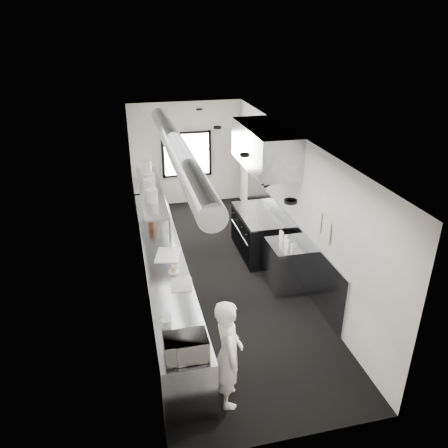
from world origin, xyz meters
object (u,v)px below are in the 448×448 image
deli_tub_b (166,323)px  squeeze_bottle_d (282,237)px  pass_shelf (151,191)px  cutting_board (168,255)px  plate_stack_b (150,186)px  line_cook (228,353)px  plate_stack_c (149,181)px  plate_stack_d (146,169)px  deli_tub_a (167,317)px  exhaust_hood (264,147)px  small_plate (174,271)px  squeeze_bottle_b (288,244)px  range (258,233)px  knife_block (152,222)px  bottle_station (286,265)px  squeeze_bottle_c (286,240)px  prep_counter (164,274)px  microwave (186,347)px  plate_stack_a (152,196)px  squeeze_bottle_e (281,234)px  far_work_table (149,201)px  squeeze_bottle_a (292,248)px

deli_tub_b → squeeze_bottle_d: 3.16m
pass_shelf → cutting_board: (0.12, -1.61, -0.63)m
deli_tub_b → plate_stack_b: bearing=88.3°
pass_shelf → line_cook: line_cook is taller
plate_stack_c → plate_stack_d: 0.75m
deli_tub_a → cutting_board: deli_tub_a is taller
exhaust_hood → small_plate: size_ratio=12.47×
line_cook → squeeze_bottle_b: (1.69, 2.34, 0.19)m
cutting_board → plate_stack_c: bearing=94.5°
range → knife_block: 2.34m
bottle_station → range: bearing=94.6°
line_cook → plate_stack_d: plate_stack_d is taller
line_cook → plate_stack_b: (-0.63, 3.99, 0.93)m
plate_stack_b → squeeze_bottle_c: size_ratio=1.61×
squeeze_bottle_b → prep_counter: bearing=171.0°
range → bottle_station: size_ratio=1.78×
pass_shelf → microwave: (0.04, -4.25, -0.48)m
prep_counter → plate_stack_c: plate_stack_c is taller
line_cook → squeeze_bottle_b: line_cook is taller
line_cook → plate_stack_a: (-0.62, 3.52, 0.90)m
prep_counter → cutting_board: bearing=-54.7°
deli_tub_a → deli_tub_b: 0.13m
small_plate → squeeze_bottle_b: size_ratio=1.00×
bottle_station → cutting_board: cutting_board is taller
squeeze_bottle_e → knife_block: bearing=155.6°
exhaust_hood → bottle_station: size_ratio=2.44×
pass_shelf → range: pass_shelf is taller
small_plate → plate_stack_a: (-0.18, 1.52, 0.79)m
small_plate → cutting_board: 0.58m
plate_stack_c → squeeze_bottle_c: size_ratio=1.68×
far_work_table → plate_stack_c: bearing=-91.5°
exhaust_hood → squeeze_bottle_d: exhaust_hood is taller
squeeze_bottle_d → squeeze_bottle_c: bearing=-83.6°
exhaust_hood → prep_counter: exhaust_hood is taller
squeeze_bottle_d → exhaust_hood: bearing=90.0°
deli_tub_a → plate_stack_b: size_ratio=0.44×
deli_tub_b → knife_block: (0.09, 3.22, 0.07)m
far_work_table → plate_stack_a: size_ratio=4.70×
prep_counter → plate_stack_a: (-0.07, 0.83, 1.25)m
far_work_table → squeeze_bottle_d: bearing=-59.1°
cutting_board → squeeze_bottle_b: 2.18m
deli_tub_b → squeeze_bottle_c: 3.08m
line_cook → squeeze_bottle_e: size_ratio=9.55×
plate_stack_a → squeeze_bottle_c: 2.65m
deli_tub_b → squeeze_bottle_a: (2.45, 1.59, 0.03)m
pass_shelf → prep_counter: bearing=-88.4°
small_plate → squeeze_bottle_c: squeeze_bottle_c is taller
plate_stack_c → deli_tub_b: bearing=-91.9°
microwave → plate_stack_d: 5.14m
squeeze_bottle_b → microwave: bearing=-133.2°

